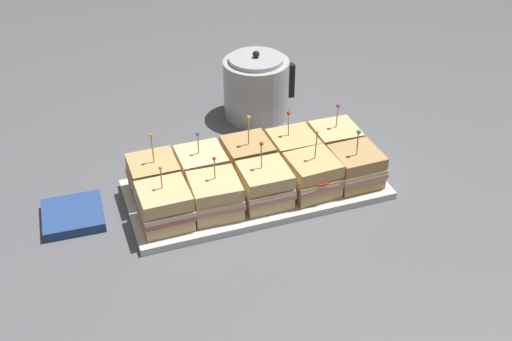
{
  "coord_description": "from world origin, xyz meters",
  "views": [
    {
      "loc": [
        -0.43,
        -1.23,
        0.97
      ],
      "look_at": [
        0.0,
        0.0,
        0.07
      ],
      "focal_mm": 45.0,
      "sensor_mm": 36.0,
      "label": 1
    }
  ],
  "objects_px": {
    "sandwich_front_center": "(266,185)",
    "sandwich_front_right": "(312,176)",
    "sandwich_front_far_left": "(165,207)",
    "sandwich_front_far_right": "(356,167)",
    "sandwich_back_left": "(202,168)",
    "sandwich_front_left": "(215,196)",
    "napkin_stack": "(73,215)",
    "serving_platter": "(256,189)",
    "sandwich_back_far_left": "(154,177)",
    "sandwich_back_right": "(293,151)",
    "kettle_steel": "(256,87)",
    "sandwich_back_center": "(248,158)",
    "sandwich_back_far_right": "(335,142)"
  },
  "relations": [
    {
      "from": "sandwich_back_left",
      "to": "kettle_steel",
      "type": "distance_m",
      "value": 0.4
    },
    {
      "from": "sandwich_back_left",
      "to": "sandwich_back_right",
      "type": "xyz_separation_m",
      "value": [
        0.24,
        -0.0,
        0.0
      ]
    },
    {
      "from": "serving_platter",
      "to": "sandwich_back_center",
      "type": "height_order",
      "value": "sandwich_back_center"
    },
    {
      "from": "serving_platter",
      "to": "kettle_steel",
      "type": "distance_m",
      "value": 0.41
    },
    {
      "from": "serving_platter",
      "to": "sandwich_back_far_left",
      "type": "xyz_separation_m",
      "value": [
        -0.24,
        0.06,
        0.06
      ]
    },
    {
      "from": "sandwich_back_far_left",
      "to": "kettle_steel",
      "type": "relative_size",
      "value": 0.79
    },
    {
      "from": "kettle_steel",
      "to": "sandwich_front_center",
      "type": "bearing_deg",
      "value": -106.73
    },
    {
      "from": "sandwich_front_far_right",
      "to": "sandwich_back_far_right",
      "type": "xyz_separation_m",
      "value": [
        0.0,
        0.12,
        -0.0
      ]
    },
    {
      "from": "serving_platter",
      "to": "sandwich_front_far_left",
      "type": "bearing_deg",
      "value": -165.42
    },
    {
      "from": "sandwich_front_far_left",
      "to": "napkin_stack",
      "type": "bearing_deg",
      "value": 152.03
    },
    {
      "from": "sandwich_front_far_left",
      "to": "serving_platter",
      "type": "bearing_deg",
      "value": 14.58
    },
    {
      "from": "kettle_steel",
      "to": "sandwich_front_right",
      "type": "bearing_deg",
      "value": -91.23
    },
    {
      "from": "sandwich_front_left",
      "to": "sandwich_front_far_left",
      "type": "bearing_deg",
      "value": -178.93
    },
    {
      "from": "sandwich_front_left",
      "to": "sandwich_back_center",
      "type": "distance_m",
      "value": 0.18
    },
    {
      "from": "sandwich_front_far_left",
      "to": "sandwich_front_far_right",
      "type": "height_order",
      "value": "sandwich_front_far_right"
    },
    {
      "from": "sandwich_front_left",
      "to": "sandwich_front_right",
      "type": "relative_size",
      "value": 0.87
    },
    {
      "from": "sandwich_front_center",
      "to": "sandwich_front_right",
      "type": "bearing_deg",
      "value": -0.11
    },
    {
      "from": "sandwich_front_left",
      "to": "sandwich_back_far_right",
      "type": "xyz_separation_m",
      "value": [
        0.37,
        0.12,
        0.0
      ]
    },
    {
      "from": "sandwich_back_left",
      "to": "kettle_steel",
      "type": "xyz_separation_m",
      "value": [
        0.26,
        0.31,
        0.03
      ]
    },
    {
      "from": "sandwich_back_right",
      "to": "sandwich_back_far_right",
      "type": "height_order",
      "value": "same"
    },
    {
      "from": "sandwich_back_center",
      "to": "kettle_steel",
      "type": "distance_m",
      "value": 0.34
    },
    {
      "from": "sandwich_back_center",
      "to": "kettle_steel",
      "type": "relative_size",
      "value": 0.81
    },
    {
      "from": "sandwich_back_center",
      "to": "sandwich_back_left",
      "type": "bearing_deg",
      "value": -179.94
    },
    {
      "from": "sandwich_back_left",
      "to": "kettle_steel",
      "type": "height_order",
      "value": "kettle_steel"
    },
    {
      "from": "sandwich_front_left",
      "to": "kettle_steel",
      "type": "distance_m",
      "value": 0.51
    },
    {
      "from": "sandwich_front_far_right",
      "to": "sandwich_front_center",
      "type": "bearing_deg",
      "value": -179.86
    },
    {
      "from": "sandwich_back_center",
      "to": "sandwich_back_right",
      "type": "xyz_separation_m",
      "value": [
        0.12,
        -0.0,
        -0.0
      ]
    },
    {
      "from": "sandwich_back_far_left",
      "to": "napkin_stack",
      "type": "height_order",
      "value": "sandwich_back_far_left"
    },
    {
      "from": "sandwich_back_left",
      "to": "kettle_steel",
      "type": "bearing_deg",
      "value": 50.67
    },
    {
      "from": "serving_platter",
      "to": "sandwich_back_far_left",
      "type": "bearing_deg",
      "value": 166.46
    },
    {
      "from": "sandwich_back_right",
      "to": "napkin_stack",
      "type": "distance_m",
      "value": 0.57
    },
    {
      "from": "sandwich_front_left",
      "to": "napkin_stack",
      "type": "relative_size",
      "value": 1.02
    },
    {
      "from": "sandwich_front_right",
      "to": "napkin_stack",
      "type": "relative_size",
      "value": 1.17
    },
    {
      "from": "sandwich_back_right",
      "to": "napkin_stack",
      "type": "height_order",
      "value": "sandwich_back_right"
    },
    {
      "from": "sandwich_front_left",
      "to": "napkin_stack",
      "type": "bearing_deg",
      "value": 161.95
    },
    {
      "from": "serving_platter",
      "to": "sandwich_back_center",
      "type": "relative_size",
      "value": 3.66
    },
    {
      "from": "sandwich_back_far_left",
      "to": "sandwich_front_right",
      "type": "bearing_deg",
      "value": -18.31
    },
    {
      "from": "sandwich_back_center",
      "to": "sandwich_back_right",
      "type": "distance_m",
      "value": 0.12
    },
    {
      "from": "sandwich_front_far_left",
      "to": "sandwich_front_left",
      "type": "bearing_deg",
      "value": 1.07
    },
    {
      "from": "serving_platter",
      "to": "sandwich_front_far_right",
      "type": "bearing_deg",
      "value": -14.35
    },
    {
      "from": "sandwich_front_left",
      "to": "sandwich_front_center",
      "type": "relative_size",
      "value": 0.91
    },
    {
      "from": "sandwich_front_right",
      "to": "sandwich_back_far_right",
      "type": "xyz_separation_m",
      "value": [
        0.12,
        0.12,
        -0.0
      ]
    },
    {
      "from": "sandwich_front_far_right",
      "to": "sandwich_back_left",
      "type": "distance_m",
      "value": 0.39
    },
    {
      "from": "serving_platter",
      "to": "sandwich_back_far_right",
      "type": "height_order",
      "value": "sandwich_back_far_right"
    },
    {
      "from": "serving_platter",
      "to": "sandwich_front_far_left",
      "type": "xyz_separation_m",
      "value": [
        -0.24,
        -0.06,
        0.06
      ]
    },
    {
      "from": "sandwich_front_far_right",
      "to": "sandwich_front_left",
      "type": "bearing_deg",
      "value": 179.88
    },
    {
      "from": "sandwich_front_center",
      "to": "kettle_steel",
      "type": "height_order",
      "value": "kettle_steel"
    },
    {
      "from": "serving_platter",
      "to": "sandwich_back_right",
      "type": "height_order",
      "value": "sandwich_back_right"
    },
    {
      "from": "sandwich_front_far_left",
      "to": "sandwich_back_left",
      "type": "distance_m",
      "value": 0.18
    },
    {
      "from": "sandwich_back_right",
      "to": "sandwich_front_center",
      "type": "bearing_deg",
      "value": -134.3
    }
  ]
}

